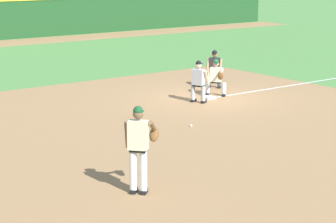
{
  "coord_description": "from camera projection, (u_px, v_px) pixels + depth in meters",
  "views": [
    {
      "loc": [
        -14.8,
        -17.2,
        4.65
      ],
      "look_at": [
        -5.27,
        -4.61,
        1.09
      ],
      "focal_mm": 70.0,
      "sensor_mm": 36.0,
      "label": 1
    }
  ],
  "objects": [
    {
      "name": "ground_plane",
      "position": [
        208.0,
        99.0,
        23.11
      ],
      "size": [
        160.0,
        160.0,
        0.0
      ],
      "primitive_type": "plane",
      "color": "#518942"
    },
    {
      "name": "infield_dirt_patch",
      "position": [
        183.0,
        134.0,
        18.34
      ],
      "size": [
        18.0,
        18.0,
        0.01
      ],
      "primitive_type": "cube",
      "color": "#9E754C",
      "rests_on": "ground"
    },
    {
      "name": "first_base_bag",
      "position": [
        208.0,
        98.0,
        23.1
      ],
      "size": [
        0.38,
        0.38,
        0.09
      ],
      "primitive_type": "cube",
      "color": "white",
      "rests_on": "ground"
    },
    {
      "name": "baseball",
      "position": [
        191.0,
        126.0,
        19.12
      ],
      "size": [
        0.07,
        0.07,
        0.07
      ],
      "primitive_type": "sphere",
      "color": "white",
      "rests_on": "ground"
    },
    {
      "name": "pitcher",
      "position": [
        139.0,
        144.0,
        13.37
      ],
      "size": [
        0.85,
        0.56,
        1.86
      ],
      "color": "black",
      "rests_on": "ground"
    },
    {
      "name": "first_baseman",
      "position": [
        216.0,
        76.0,
        23.42
      ],
      "size": [
        0.77,
        1.07,
        1.34
      ],
      "color": "black",
      "rests_on": "ground"
    },
    {
      "name": "baserunner",
      "position": [
        198.0,
        80.0,
        22.32
      ],
      "size": [
        0.58,
        0.67,
        1.46
      ],
      "color": "black",
      "rests_on": "ground"
    },
    {
      "name": "umpire",
      "position": [
        214.0,
        67.0,
        24.99
      ],
      "size": [
        0.66,
        0.68,
        1.46
      ],
      "color": "black",
      "rests_on": "ground"
    }
  ]
}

